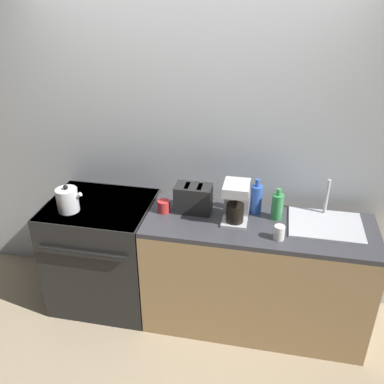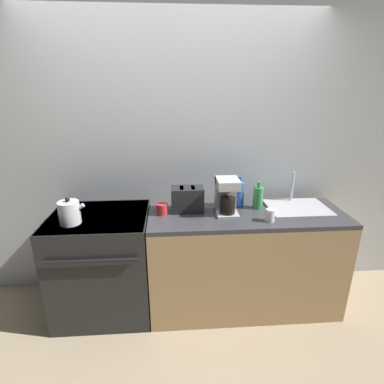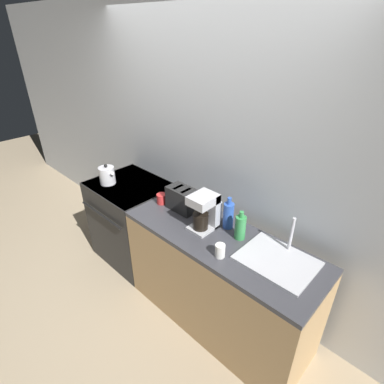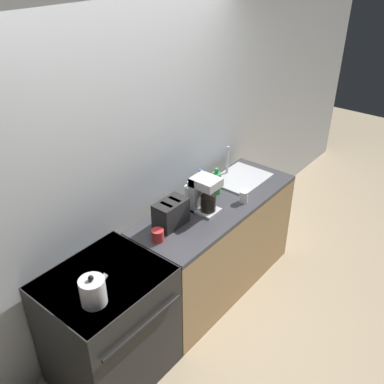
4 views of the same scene
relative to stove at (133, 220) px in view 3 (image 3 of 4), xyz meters
The scene contains 13 objects.
ground_plane 0.86m from the stove, 27.54° to the right, with size 12.00×12.00×0.00m, color tan.
wall_back 1.12m from the stove, 31.29° to the left, with size 8.00×0.05×2.60m.
stove is the anchor object (origin of this frame).
counter_block 1.22m from the stove, ahead, with size 1.63×0.60×0.91m.
kettle 0.58m from the stove, 142.38° to the right, with size 0.20×0.16×0.21m.
toaster 0.91m from the stove, ahead, with size 0.27×0.16×0.21m.
coffee_maker 1.21m from the stove, ahead, with size 0.18×0.21×0.30m.
sink_tray 1.74m from the stove, ahead, with size 0.50×0.40×0.28m.
bottle_green 1.44m from the stove, ahead, with size 0.08×0.08×0.24m.
bottle_blue 1.31m from the stove, ahead, with size 0.08×0.08×0.27m.
bottle_clear 1.19m from the stove, ahead, with size 0.07×0.07×0.21m.
cup_red 0.71m from the stove, ahead, with size 0.09×0.09×0.09m.
cup_white 1.46m from the stove, ahead, with size 0.07×0.07×0.10m.
Camera 3 is at (1.70, -1.17, 2.33)m, focal length 28.00 mm.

